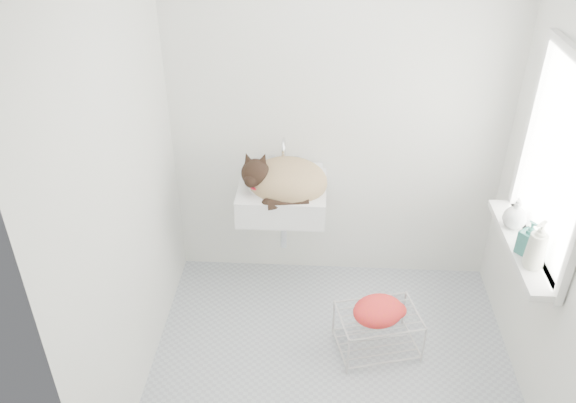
# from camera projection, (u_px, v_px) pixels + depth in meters

# --- Properties ---
(floor) EXTENTS (2.20, 2.00, 0.02)m
(floor) POSITION_uv_depth(u_px,v_px,m) (332.00, 370.00, 3.54)
(floor) COLOR #B1B9BF
(floor) RESTS_ON ground
(back_wall) EXTENTS (2.20, 0.02, 2.50)m
(back_wall) POSITION_uv_depth(u_px,v_px,m) (339.00, 112.00, 3.71)
(back_wall) COLOR white
(back_wall) RESTS_ON ground
(right_wall) EXTENTS (0.02, 2.00, 2.50)m
(right_wall) POSITION_uv_depth(u_px,v_px,m) (570.00, 201.00, 2.81)
(right_wall) COLOR white
(right_wall) RESTS_ON ground
(left_wall) EXTENTS (0.02, 2.00, 2.50)m
(left_wall) POSITION_uv_depth(u_px,v_px,m) (122.00, 187.00, 2.92)
(left_wall) COLOR white
(left_wall) RESTS_ON ground
(window_glass) EXTENTS (0.01, 0.80, 1.00)m
(window_glass) POSITION_uv_depth(u_px,v_px,m) (559.00, 163.00, 2.93)
(window_glass) COLOR white
(window_glass) RESTS_ON right_wall
(window_frame) EXTENTS (0.04, 0.90, 1.10)m
(window_frame) POSITION_uv_depth(u_px,v_px,m) (555.00, 163.00, 2.93)
(window_frame) COLOR white
(window_frame) RESTS_ON right_wall
(windowsill) EXTENTS (0.16, 0.88, 0.04)m
(windowsill) POSITION_uv_depth(u_px,v_px,m) (521.00, 246.00, 3.21)
(windowsill) COLOR white
(windowsill) RESTS_ON right_wall
(sink) EXTENTS (0.56, 0.49, 0.22)m
(sink) POSITION_uv_depth(u_px,v_px,m) (282.00, 185.00, 3.72)
(sink) COLOR white
(sink) RESTS_ON back_wall
(faucet) EXTENTS (0.20, 0.14, 0.20)m
(faucet) POSITION_uv_depth(u_px,v_px,m) (284.00, 153.00, 3.80)
(faucet) COLOR silver
(faucet) RESTS_ON sink
(cat) EXTENTS (0.55, 0.46, 0.33)m
(cat) POSITION_uv_depth(u_px,v_px,m) (284.00, 181.00, 3.68)
(cat) COLOR tan
(cat) RESTS_ON sink
(wire_rack) EXTENTS (0.54, 0.44, 0.28)m
(wire_rack) POSITION_uv_depth(u_px,v_px,m) (378.00, 330.00, 3.61)
(wire_rack) COLOR silver
(wire_rack) RESTS_ON floor
(towel) EXTENTS (0.38, 0.34, 0.13)m
(towel) POSITION_uv_depth(u_px,v_px,m) (378.00, 315.00, 3.48)
(towel) COLOR #F65B00
(towel) RESTS_ON wire_rack
(bottle_a) EXTENTS (0.13, 0.13, 0.23)m
(bottle_a) POSITION_uv_depth(u_px,v_px,m) (531.00, 266.00, 3.03)
(bottle_a) COLOR beige
(bottle_a) RESTS_ON windowsill
(bottle_b) EXTENTS (0.13, 0.13, 0.20)m
(bottle_b) POSITION_uv_depth(u_px,v_px,m) (525.00, 253.00, 3.12)
(bottle_b) COLOR #2E7168
(bottle_b) RESTS_ON windowsill
(bottle_c) EXTENTS (0.17, 0.17, 0.17)m
(bottle_c) POSITION_uv_depth(u_px,v_px,m) (513.00, 226.00, 3.33)
(bottle_c) COLOR silver
(bottle_c) RESTS_ON windowsill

